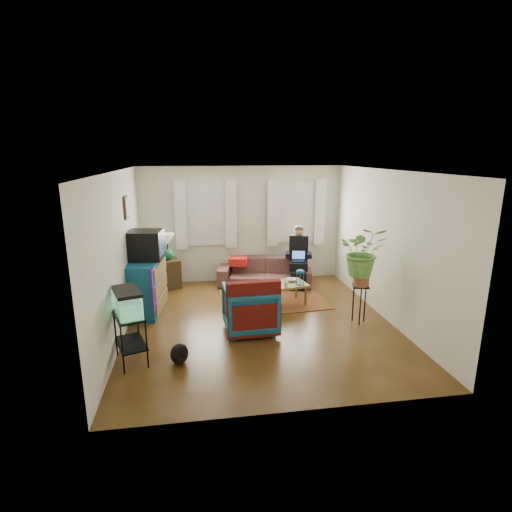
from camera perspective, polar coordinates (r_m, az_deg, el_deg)
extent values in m
cube|color=#4F2B14|center=(7.06, 0.51, -9.49)|extent=(4.50, 5.00, 0.01)
cube|color=white|center=(6.45, 0.56, 12.11)|extent=(4.50, 5.00, 0.01)
cube|color=silver|center=(9.06, -2.05, 4.51)|extent=(4.50, 0.01, 2.60)
cube|color=silver|center=(4.30, 6.01, -6.99)|extent=(4.50, 0.01, 2.60)
cube|color=silver|center=(6.66, -18.94, 0.07)|extent=(0.01, 5.00, 2.60)
cube|color=silver|center=(7.34, 18.15, 1.42)|extent=(0.01, 5.00, 2.60)
cube|color=white|center=(8.94, -7.18, 5.90)|extent=(1.08, 0.04, 1.38)
cube|color=white|center=(9.23, 5.72, 6.21)|extent=(1.08, 0.04, 1.38)
cube|color=white|center=(8.86, -7.16, 5.82)|extent=(1.36, 0.06, 1.50)
cube|color=white|center=(9.15, 5.84, 6.13)|extent=(1.36, 0.06, 1.50)
cube|color=#3D2616|center=(7.36, -17.99, 6.62)|extent=(0.04, 0.32, 0.40)
cube|color=brown|center=(8.12, 2.45, -6.14)|extent=(2.14, 1.77, 0.01)
imported|color=brown|center=(8.89, 1.27, -1.62)|extent=(2.18, 1.26, 0.80)
cube|color=#412318|center=(8.91, -12.33, -2.49)|extent=(0.56, 0.56, 0.64)
cube|color=#115067|center=(7.63, -15.49, -4.19)|extent=(0.69, 1.16, 0.99)
cube|color=black|center=(7.53, -15.51, 1.53)|extent=(0.67, 0.62, 0.53)
cube|color=black|center=(5.95, -17.47, -11.18)|extent=(0.54, 0.72, 0.71)
cube|color=#7FD899|center=(5.75, -17.87, -6.28)|extent=(0.49, 0.65, 0.37)
ellipsoid|color=black|center=(5.86, -10.90, -13.28)|extent=(0.37, 0.45, 0.33)
imported|color=#115F6B|center=(6.62, -0.88, -7.19)|extent=(0.86, 0.81, 0.85)
cube|color=#9E0A0A|center=(6.25, -0.33, -6.77)|extent=(0.86, 0.24, 0.70)
cube|color=brown|center=(7.78, 3.43, -5.49)|extent=(1.11, 0.74, 0.43)
imported|color=white|center=(7.53, 2.10, -4.09)|extent=(0.14, 0.14, 0.09)
imported|color=beige|center=(7.57, 4.29, -4.04)|extent=(0.11, 0.11, 0.09)
imported|color=white|center=(7.89, 5.06, -3.41)|extent=(0.24, 0.24, 0.05)
cylinder|color=#B21414|center=(7.73, 1.13, -3.80)|extent=(0.37, 0.37, 0.04)
cube|color=black|center=(7.16, 14.56, -6.68)|extent=(0.36, 0.36, 0.68)
imported|color=#599947|center=(6.92, 14.98, -0.42)|extent=(0.93, 0.86, 0.86)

